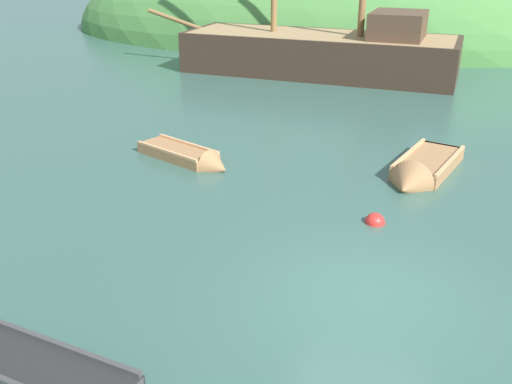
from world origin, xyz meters
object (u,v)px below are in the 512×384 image
(rowboat_far, at_px, (190,159))
(buoy_red, at_px, (375,223))
(rowboat_outer_left, at_px, (18,371))
(rowboat_portside, at_px, (421,172))
(sailing_ship, at_px, (322,59))

(rowboat_far, relative_size, buoy_red, 7.19)
(rowboat_outer_left, xyz_separation_m, rowboat_portside, (5.27, 9.22, -0.03))
(rowboat_outer_left, distance_m, rowboat_portside, 10.62)
(rowboat_portside, bearing_deg, rowboat_far, -67.08)
(rowboat_far, relative_size, rowboat_portside, 0.90)
(sailing_ship, distance_m, buoy_red, 15.04)
(sailing_ship, xyz_separation_m, buoy_red, (3.69, -14.57, -0.68))
(buoy_red, bearing_deg, sailing_ship, 104.23)
(rowboat_portside, bearing_deg, buoy_red, 0.20)
(rowboat_far, distance_m, rowboat_portside, 6.22)
(rowboat_outer_left, distance_m, buoy_red, 7.58)
(rowboat_portside, bearing_deg, rowboat_outer_left, -12.69)
(rowboat_portside, height_order, buoy_red, rowboat_portside)
(rowboat_far, bearing_deg, rowboat_outer_left, -59.63)
(rowboat_outer_left, height_order, rowboat_portside, rowboat_portside)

